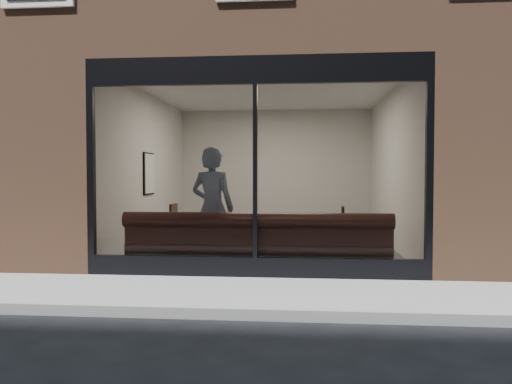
# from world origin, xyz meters

# --- Properties ---
(ground) EXTENTS (120.00, 120.00, 0.00)m
(ground) POSITION_xyz_m (0.00, 0.00, 0.00)
(ground) COLOR black
(ground) RESTS_ON ground
(sidewalk_near) EXTENTS (40.00, 2.00, 0.01)m
(sidewalk_near) POSITION_xyz_m (0.00, 1.00, 0.01)
(sidewalk_near) COLOR gray
(sidewalk_near) RESTS_ON ground
(kerb_near) EXTENTS (40.00, 0.10, 0.12)m
(kerb_near) POSITION_xyz_m (0.00, -0.05, 0.06)
(kerb_near) COLOR gray
(kerb_near) RESTS_ON ground
(host_building_pier_left) EXTENTS (2.50, 12.00, 3.20)m
(host_building_pier_left) POSITION_xyz_m (-3.75, 8.00, 1.60)
(host_building_pier_left) COLOR brown
(host_building_pier_left) RESTS_ON ground
(host_building_pier_right) EXTENTS (2.50, 12.00, 3.20)m
(host_building_pier_right) POSITION_xyz_m (3.75, 8.00, 1.60)
(host_building_pier_right) COLOR brown
(host_building_pier_right) RESTS_ON ground
(host_building_backfill) EXTENTS (5.00, 6.00, 3.20)m
(host_building_backfill) POSITION_xyz_m (0.00, 11.00, 1.60)
(host_building_backfill) COLOR brown
(host_building_backfill) RESTS_ON ground
(cafe_floor) EXTENTS (6.00, 6.00, 0.00)m
(cafe_floor) POSITION_xyz_m (0.00, 5.00, 0.02)
(cafe_floor) COLOR #2D2D30
(cafe_floor) RESTS_ON ground
(cafe_ceiling) EXTENTS (6.00, 6.00, 0.00)m
(cafe_ceiling) POSITION_xyz_m (0.00, 5.00, 3.19)
(cafe_ceiling) COLOR white
(cafe_ceiling) RESTS_ON host_building_upper
(cafe_wall_back) EXTENTS (5.00, 0.00, 5.00)m
(cafe_wall_back) POSITION_xyz_m (0.00, 7.99, 1.60)
(cafe_wall_back) COLOR silver
(cafe_wall_back) RESTS_ON ground
(cafe_wall_left) EXTENTS (0.00, 6.00, 6.00)m
(cafe_wall_left) POSITION_xyz_m (-2.49, 5.00, 1.60)
(cafe_wall_left) COLOR silver
(cafe_wall_left) RESTS_ON ground
(cafe_wall_right) EXTENTS (0.00, 6.00, 6.00)m
(cafe_wall_right) POSITION_xyz_m (2.49, 5.00, 1.60)
(cafe_wall_right) COLOR silver
(cafe_wall_right) RESTS_ON ground
(storefront_kick) EXTENTS (5.00, 0.10, 0.30)m
(storefront_kick) POSITION_xyz_m (0.00, 2.05, 0.15)
(storefront_kick) COLOR black
(storefront_kick) RESTS_ON ground
(storefront_header) EXTENTS (5.00, 0.10, 0.40)m
(storefront_header) POSITION_xyz_m (0.00, 2.05, 3.00)
(storefront_header) COLOR black
(storefront_header) RESTS_ON host_building_upper
(storefront_mullion) EXTENTS (0.06, 0.10, 2.50)m
(storefront_mullion) POSITION_xyz_m (0.00, 2.05, 1.55)
(storefront_mullion) COLOR black
(storefront_mullion) RESTS_ON storefront_kick
(storefront_glass) EXTENTS (4.80, 0.00, 4.80)m
(storefront_glass) POSITION_xyz_m (0.00, 2.02, 1.55)
(storefront_glass) COLOR white
(storefront_glass) RESTS_ON storefront_kick
(banquette) EXTENTS (4.00, 0.55, 0.45)m
(banquette) POSITION_xyz_m (0.00, 2.45, 0.23)
(banquette) COLOR #3E1D16
(banquette) RESTS_ON cafe_floor
(person) EXTENTS (0.80, 0.63, 1.93)m
(person) POSITION_xyz_m (-0.73, 2.63, 0.97)
(person) COLOR #8698B4
(person) RESTS_ON cafe_floor
(cafe_table_left) EXTENTS (0.71, 0.71, 0.04)m
(cafe_table_left) POSITION_xyz_m (-1.16, 3.75, 0.74)
(cafe_table_left) COLOR black
(cafe_table_left) RESTS_ON cafe_floor
(cafe_table_right) EXTENTS (0.60, 0.60, 0.03)m
(cafe_table_right) POSITION_xyz_m (0.82, 3.57, 0.74)
(cafe_table_right) COLOR black
(cafe_table_right) RESTS_ON cafe_floor
(cafe_chair_left) EXTENTS (0.45, 0.45, 0.04)m
(cafe_chair_left) POSITION_xyz_m (-1.92, 4.08, 0.24)
(cafe_chair_left) COLOR black
(cafe_chair_left) RESTS_ON cafe_floor
(cafe_chair_right) EXTENTS (0.39, 0.39, 0.04)m
(cafe_chair_right) POSITION_xyz_m (1.19, 3.57, 0.24)
(cafe_chair_right) COLOR black
(cafe_chair_right) RESTS_ON cafe_floor
(wall_poster) EXTENTS (0.02, 0.60, 0.81)m
(wall_poster) POSITION_xyz_m (-2.45, 4.93, 1.52)
(wall_poster) COLOR white
(wall_poster) RESTS_ON cafe_wall_left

